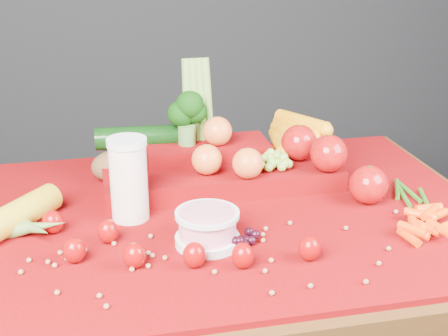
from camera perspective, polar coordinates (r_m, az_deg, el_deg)
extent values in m
cube|color=#3A200D|center=(1.29, 0.19, -5.49)|extent=(1.10, 0.80, 0.05)
cube|color=#3A200D|center=(1.76, -18.21, -12.83)|extent=(0.06, 0.06, 0.70)
cube|color=#3A200D|center=(1.89, 12.48, -9.57)|extent=(0.06, 0.06, 0.70)
cube|color=#700306|center=(1.28, 0.19, -4.25)|extent=(1.05, 0.75, 0.01)
cylinder|color=silver|center=(1.23, -8.70, -1.02)|extent=(0.07, 0.07, 0.17)
cylinder|color=silver|center=(1.20, -8.91, 2.38)|extent=(0.08, 0.08, 0.01)
cylinder|color=silver|center=(1.15, -1.52, -6.60)|extent=(0.12, 0.12, 0.02)
cylinder|color=pink|center=(1.13, -1.54, -5.15)|extent=(0.10, 0.10, 0.05)
cylinder|color=silver|center=(1.12, -1.55, -4.24)|extent=(0.12, 0.12, 0.01)
ellipsoid|color=#96060D|center=(1.17, -10.57, -5.69)|extent=(0.04, 0.04, 0.05)
cone|color=#0F4B0D|center=(1.16, -10.64, -4.73)|extent=(0.03, 0.03, 0.01)
ellipsoid|color=#96060D|center=(1.12, -13.53, -7.33)|extent=(0.04, 0.04, 0.05)
cone|color=#0F4B0D|center=(1.10, -13.63, -6.34)|extent=(0.03, 0.03, 0.01)
ellipsoid|color=#96060D|center=(1.08, -8.20, -7.92)|extent=(0.04, 0.04, 0.05)
cone|color=#0F4B0D|center=(1.07, -8.26, -6.90)|extent=(0.03, 0.03, 0.01)
ellipsoid|color=#96060D|center=(1.07, -2.73, -7.94)|extent=(0.04, 0.04, 0.05)
cone|color=#0F4B0D|center=(1.06, -2.75, -6.92)|extent=(0.03, 0.03, 0.01)
ellipsoid|color=#96060D|center=(1.07, 1.72, -8.01)|extent=(0.04, 0.04, 0.05)
cone|color=#0F4B0D|center=(1.06, 1.74, -6.98)|extent=(0.03, 0.03, 0.01)
ellipsoid|color=#96060D|center=(1.10, 7.84, -7.28)|extent=(0.04, 0.04, 0.05)
cone|color=#0F4B0D|center=(1.09, 7.90, -6.27)|extent=(0.03, 0.03, 0.01)
ellipsoid|color=#96060D|center=(1.26, -8.04, -3.41)|extent=(0.04, 0.04, 0.05)
cone|color=#0F4B0D|center=(1.25, -8.09, -2.50)|extent=(0.03, 0.03, 0.01)
ellipsoid|color=#96060D|center=(1.22, -15.38, -4.78)|extent=(0.04, 0.04, 0.05)
cone|color=#0F4B0D|center=(1.21, -15.48, -3.86)|extent=(0.03, 0.03, 0.01)
cylinder|color=gold|center=(1.26, -18.13, -3.98)|extent=(0.16, 0.18, 0.06)
ellipsoid|color=#4E3C1F|center=(1.43, -9.95, 0.16)|extent=(0.11, 0.08, 0.07)
cube|color=#700306|center=(1.40, -0.34, -0.50)|extent=(0.52, 0.22, 0.04)
cube|color=#700306|center=(1.43, -1.55, 1.66)|extent=(0.28, 0.12, 0.03)
sphere|color=#9E1811|center=(1.36, 9.56, 1.33)|extent=(0.08, 0.08, 0.08)
sphere|color=#9E1811|center=(1.33, 13.09, -1.48)|extent=(0.08, 0.08, 0.08)
sphere|color=#9E1811|center=(1.42, 6.88, 2.32)|extent=(0.08, 0.08, 0.08)
sphere|color=#BF511F|center=(1.33, -1.58, 0.77)|extent=(0.07, 0.07, 0.07)
sphere|color=#BF511F|center=(1.31, 2.19, 0.43)|extent=(0.07, 0.07, 0.07)
sphere|color=#BF511F|center=(1.40, -0.60, 3.39)|extent=(0.07, 0.07, 0.07)
cylinder|color=orange|center=(1.49, 5.07, 2.40)|extent=(0.06, 0.16, 0.04)
cylinder|color=orange|center=(1.49, 5.82, 3.00)|extent=(0.04, 0.16, 0.04)
cylinder|color=orange|center=(1.49, 6.58, 3.59)|extent=(0.07, 0.16, 0.04)
cylinder|color=orange|center=(1.49, 7.15, 4.17)|extent=(0.10, 0.16, 0.04)
cylinder|color=#3F662D|center=(1.41, -3.41, 3.05)|extent=(0.04, 0.04, 0.04)
cylinder|color=olive|center=(1.43, -3.37, 5.57)|extent=(0.03, 0.06, 0.22)
cylinder|color=olive|center=(1.43, -2.74, 5.61)|extent=(0.02, 0.06, 0.22)
cylinder|color=olive|center=(1.44, -2.11, 5.65)|extent=(0.02, 0.06, 0.22)
cylinder|color=olive|center=(1.44, -1.48, 5.69)|extent=(0.03, 0.06, 0.22)
cylinder|color=black|center=(1.44, -7.34, 2.84)|extent=(0.22, 0.06, 0.05)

